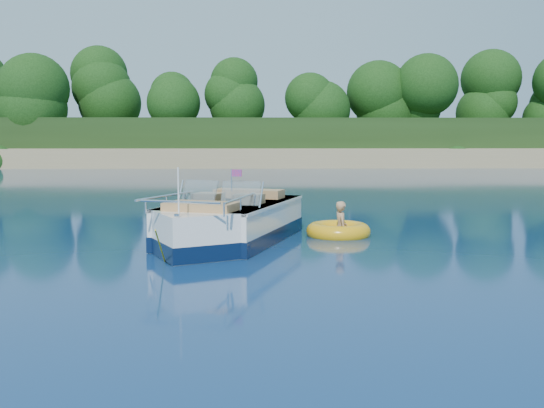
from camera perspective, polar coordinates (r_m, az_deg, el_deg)
name	(u,v)px	position (r m, az deg, el deg)	size (l,w,h in m)	color
ground	(327,249)	(12.64, 5.22, -4.21)	(160.00, 160.00, 0.00)	#0B244D
shoreline	(268,149)	(76.14, -0.37, 5.17)	(170.00, 59.00, 6.00)	#998859
treeline	(274,101)	(53.48, 0.15, 9.66)	(150.00, 7.12, 8.19)	black
motorboat	(226,226)	(13.20, -4.33, -2.06)	(3.33, 5.75, 1.99)	white
tow_tube	(338,231)	(14.35, 6.26, -2.56)	(2.00, 2.00, 0.40)	orange
boy	(340,236)	(14.36, 6.44, -2.97)	(0.48, 0.32, 1.33)	tan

